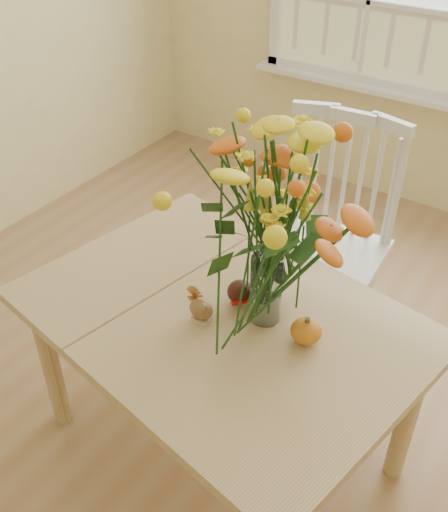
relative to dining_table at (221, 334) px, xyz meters
The scene contains 7 objects.
floor 0.60m from the dining_table, 36.12° to the right, with size 4.00×4.50×0.01m, color #AA7C52.
dining_table is the anchor object (origin of this frame).
windsor_chair 0.78m from the dining_table, 88.22° to the left, with size 0.52×0.50×1.05m.
flower_vase 0.46m from the dining_table, 27.61° to the left, with size 0.48×0.48×0.58m.
pumpkin 0.32m from the dining_table, ahead, with size 0.10×0.10×0.08m, color orange.
turkey_figurine 0.15m from the dining_table, 121.87° to the right, with size 0.09×0.07×0.10m.
dark_gourd 0.16m from the dining_table, 75.51° to the left, with size 0.13×0.09×0.08m.
Camera 1 is at (0.74, -1.14, 1.99)m, focal length 42.00 mm.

